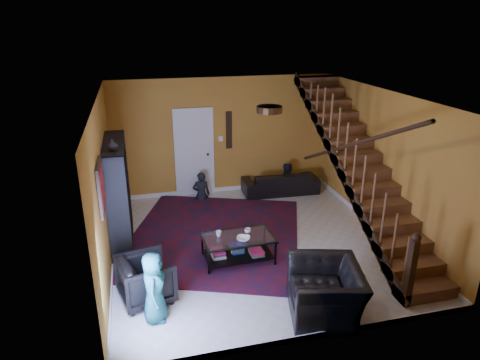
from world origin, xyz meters
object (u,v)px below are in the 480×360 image
object	(u,v)px
armchair_right	(325,291)
coffee_table	(238,247)
armchair_left	(146,279)
bookshelf	(119,197)
sofa	(280,182)

from	to	relation	value
armchair_right	coffee_table	world-z (taller)	armchair_right
armchair_left	coffee_table	distance (m)	1.78
bookshelf	armchair_left	xyz separation A→B (m)	(0.35, -1.89, -0.61)
sofa	coffee_table	distance (m)	3.35
bookshelf	armchair_right	world-z (taller)	bookshelf
sofa	armchair_left	world-z (taller)	armchair_left
bookshelf	sofa	size ratio (longest dim) A/B	1.09
armchair_right	sofa	bearing A→B (deg)	-177.60
bookshelf	sofa	bearing A→B (deg)	24.41
armchair_right	armchair_left	bearing A→B (deg)	-97.47
sofa	armchair_right	xyz separation A→B (m)	(-0.90, -4.55, 0.10)
bookshelf	sofa	world-z (taller)	bookshelf
armchair_right	coffee_table	xyz separation A→B (m)	(-0.88, 1.71, -0.10)
sofa	coffee_table	xyz separation A→B (m)	(-1.77, -2.84, 0.00)
armchair_right	coffee_table	distance (m)	1.92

